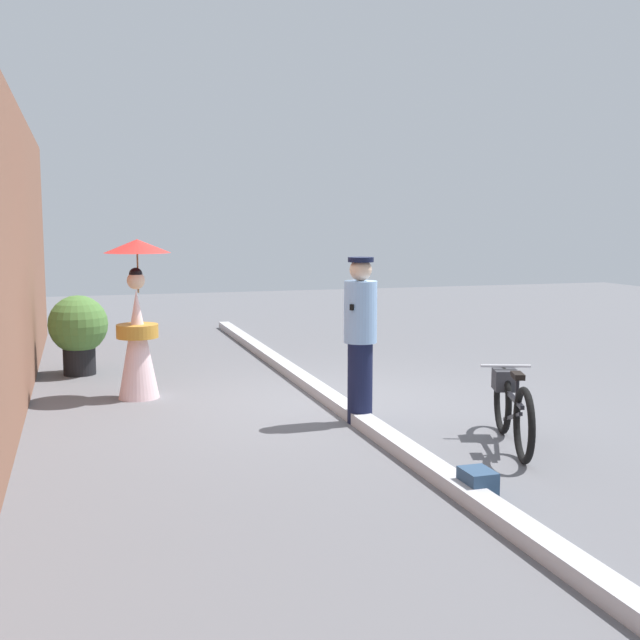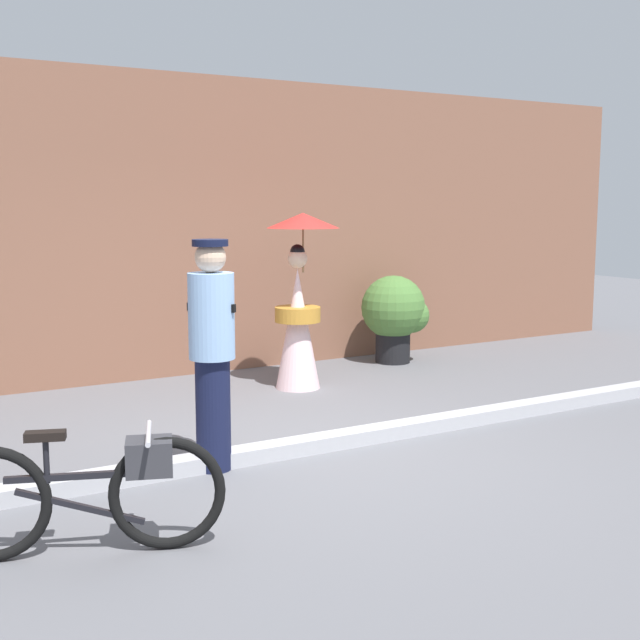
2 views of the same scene
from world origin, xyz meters
TOP-DOWN VIEW (x-y plane):
  - ground_plane at (0.00, 0.00)m, footprint 30.00×30.00m
  - sidewalk_curb at (0.00, 0.00)m, footprint 14.00×0.20m
  - bicycle_near_officer at (-2.03, -1.08)m, footprint 1.56×0.66m
  - person_officer at (-0.84, -0.02)m, footprint 0.34×0.34m
  - person_with_parasol at (1.05, 2.09)m, footprint 0.78×0.78m
  - potted_plant_by_door at (2.80, 2.75)m, footprint 0.82×0.80m
  - backpack_on_pavement at (-3.21, -0.11)m, footprint 0.28×0.22m

SIDE VIEW (x-z plane):
  - ground_plane at x=0.00m, z-range 0.00..0.00m
  - sidewalk_curb at x=0.00m, z-range 0.00..0.12m
  - backpack_on_pavement at x=-3.21m, z-range 0.01..0.22m
  - bicycle_near_officer at x=-2.03m, z-range 0.01..0.75m
  - potted_plant_by_door at x=2.80m, z-range 0.08..1.18m
  - person_officer at x=-0.84m, z-range 0.06..1.79m
  - person_with_parasol at x=1.05m, z-range -0.01..1.88m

